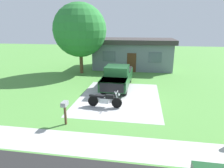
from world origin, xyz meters
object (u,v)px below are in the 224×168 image
Objects in this scene: mailbox at (65,107)px; neighbor_house at (133,53)px; motorcycle at (105,100)px; pickup_truck at (118,76)px; shade_tree at (80,30)px.

neighbor_house reaches higher than mailbox.
mailbox reaches higher than motorcycle.
pickup_truck is 7.37m from shade_tree.
shade_tree is (-4.58, 4.51, 3.60)m from pickup_truck.
neighbor_house is (5.33, 3.92, -2.76)m from shade_tree.
neighbor_house is at bearing 36.29° from shade_tree.
shade_tree reaches higher than mailbox.
pickup_truck is (0.25, 4.33, 0.48)m from motorcycle.
neighbor_house is at bearing 84.88° from pickup_truck.
neighbor_house is at bearing 85.50° from motorcycle.
mailbox is at bearing -121.41° from motorcycle.
shade_tree is 0.76× the size of neighbor_house.
pickup_truck is 4.50× the size of mailbox.
motorcycle is 1.76× the size of mailbox.
mailbox is at bearing -76.57° from shade_tree.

